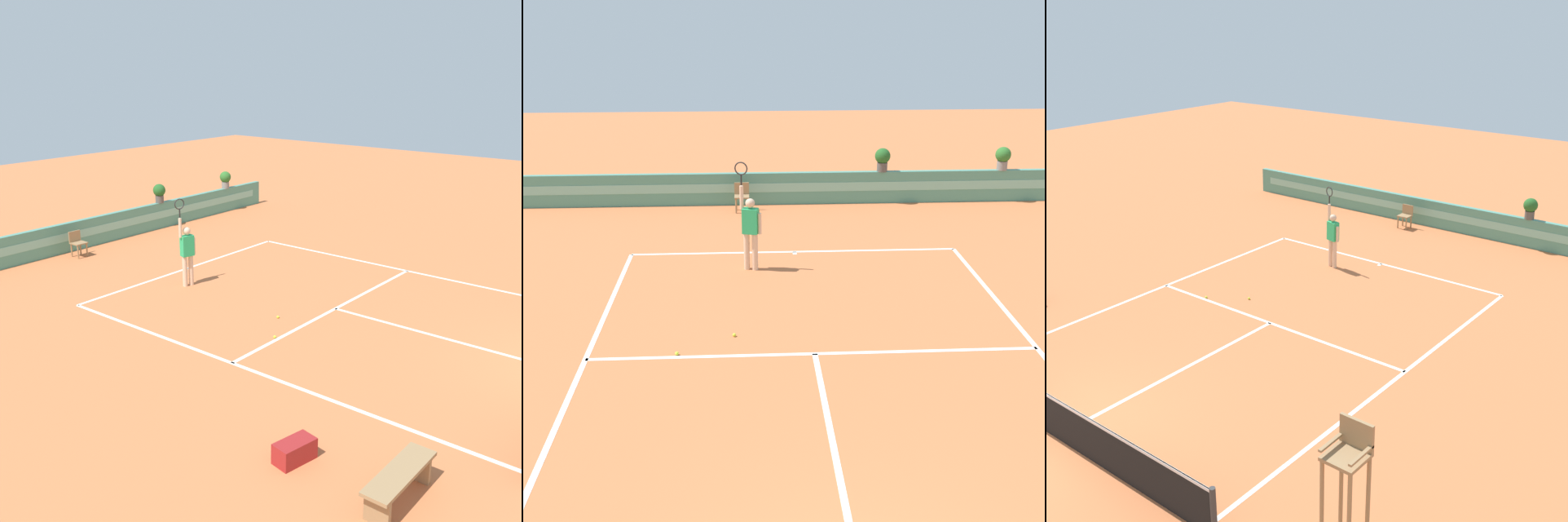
{
  "view_description": "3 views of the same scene",
  "coord_description": "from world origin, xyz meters",
  "views": [
    {
      "loc": [
        -13.52,
        -1.98,
        6.21
      ],
      "look_at": [
        -0.44,
        8.56,
        1.0
      ],
      "focal_mm": 44.38,
      "sensor_mm": 36.0,
      "label": 1
    },
    {
      "loc": [
        -1.17,
        -4.85,
        6.01
      ],
      "look_at": [
        -0.44,
        8.56,
        1.0
      ],
      "focal_mm": 48.27,
      "sensor_mm": 36.0,
      "label": 2
    },
    {
      "loc": [
        10.84,
        -5.84,
        8.01
      ],
      "look_at": [
        -0.44,
        8.56,
        1.0
      ],
      "focal_mm": 47.22,
      "sensor_mm": 36.0,
      "label": 3
    }
  ],
  "objects": [
    {
      "name": "potted_plant_far_right",
      "position": [
        6.84,
        16.39,
        1.41
      ],
      "size": [
        0.48,
        0.48,
        0.72
      ],
      "color": "gray",
      "rests_on": "back_wall_barrier"
    },
    {
      "name": "tennis_ball_near_baseline",
      "position": [
        -2.49,
        6.49,
        0.03
      ],
      "size": [
        0.07,
        0.07,
        0.07
      ],
      "primitive_type": "sphere",
      "color": "#CCE033",
      "rests_on": "ground"
    },
    {
      "name": "ball_kid_chair",
      "position": [
        -1.34,
        15.66,
        0.48
      ],
      "size": [
        0.44,
        0.44,
        0.85
      ],
      "color": "#99754C",
      "rests_on": "ground"
    },
    {
      "name": "ground_plane",
      "position": [
        0.0,
        6.0,
        0.0
      ],
      "size": [
        60.0,
        60.0,
        0.0
      ],
      "primitive_type": "plane",
      "color": "#C66B3D"
    },
    {
      "name": "court_lines",
      "position": [
        0.0,
        6.72,
        0.0
      ],
      "size": [
        8.32,
        11.94,
        0.01
      ],
      "color": "white",
      "rests_on": "ground"
    },
    {
      "name": "tennis_player",
      "position": [
        -1.12,
        10.73,
        1.05
      ],
      "size": [
        0.6,
        0.31,
        2.58
      ],
      "color": "beige",
      "rests_on": "ground"
    },
    {
      "name": "tennis_ball_mid_court",
      "position": [
        -1.47,
        7.18,
        0.03
      ],
      "size": [
        0.07,
        0.07,
        0.07
      ],
      "primitive_type": "sphere",
      "color": "#CCE033",
      "rests_on": "ground"
    },
    {
      "name": "back_wall_barrier",
      "position": [
        0.0,
        16.39,
        0.5
      ],
      "size": [
        18.0,
        0.21,
        1.0
      ],
      "color": "#4C8E7A",
      "rests_on": "ground"
    },
    {
      "name": "potted_plant_right",
      "position": [
        3.04,
        16.39,
        1.41
      ],
      "size": [
        0.48,
        0.48,
        0.72
      ],
      "color": "#514C47",
      "rests_on": "back_wall_barrier"
    }
  ]
}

